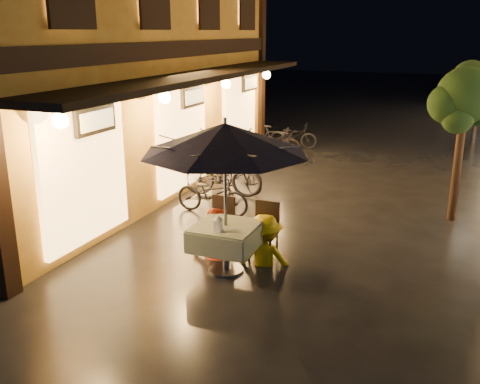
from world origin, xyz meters
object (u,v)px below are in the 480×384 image
at_px(cafe_table, 226,237).
at_px(table_lantern, 218,222).
at_px(person_yellow, 265,216).
at_px(bicycle_0, 212,194).
at_px(patio_umbrella, 225,139).
at_px(person_orange, 214,209).

relative_size(cafe_table, table_lantern, 3.96).
height_order(table_lantern, person_yellow, person_yellow).
bearing_deg(person_yellow, bicycle_0, -61.76).
bearing_deg(cafe_table, person_yellow, 49.92).
bearing_deg(patio_umbrella, person_yellow, 49.92).
height_order(cafe_table, patio_umbrella, patio_umbrella).
height_order(patio_umbrella, table_lantern, patio_umbrella).
distance_m(person_yellow, bicycle_0, 2.69).
height_order(person_yellow, bicycle_0, person_yellow).
relative_size(cafe_table, patio_umbrella, 0.38).
relative_size(patio_umbrella, person_orange, 1.58).
relative_size(cafe_table, bicycle_0, 0.61).
bearing_deg(person_orange, person_yellow, 165.29).
distance_m(cafe_table, bicycle_0, 2.83).
height_order(cafe_table, table_lantern, table_lantern).
bearing_deg(cafe_table, table_lantern, -90.00).
xyz_separation_m(table_lantern, person_orange, (-0.46, 0.83, -0.10)).
bearing_deg(table_lantern, bicycle_0, 116.54).
xyz_separation_m(person_orange, bicycle_0, (-0.92, 1.92, -0.38)).
bearing_deg(person_yellow, cafe_table, 34.75).
distance_m(patio_umbrella, person_orange, 1.51).
distance_m(patio_umbrella, bicycle_0, 3.31).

